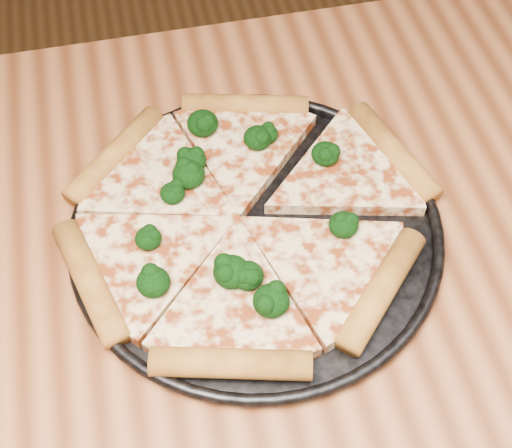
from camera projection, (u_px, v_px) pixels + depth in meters
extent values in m
cube|color=#9C5730|center=(156.00, 389.00, 0.62)|extent=(1.20, 0.90, 0.04)
cube|color=brown|center=(463.00, 201.00, 1.22)|extent=(0.06, 0.06, 0.71)
cylinder|color=black|center=(256.00, 232.00, 0.69)|extent=(0.35, 0.35, 0.01)
torus|color=black|center=(256.00, 228.00, 0.69)|extent=(0.36, 0.36, 0.01)
cylinder|color=#BF7E2F|center=(393.00, 152.00, 0.73)|extent=(0.06, 0.14, 0.03)
cylinder|color=#BF7E2F|center=(245.00, 106.00, 0.77)|extent=(0.14, 0.06, 0.03)
cylinder|color=#BF7E2F|center=(115.00, 155.00, 0.73)|extent=(0.11, 0.12, 0.03)
cylinder|color=#BF7E2F|center=(90.00, 282.00, 0.64)|extent=(0.06, 0.14, 0.03)
cylinder|color=#BF7E2F|center=(231.00, 364.00, 0.60)|extent=(0.14, 0.06, 0.03)
cylinder|color=#BF7E2F|center=(381.00, 290.00, 0.64)|extent=(0.11, 0.12, 0.03)
ellipsoid|color=black|center=(344.00, 225.00, 0.67)|extent=(0.03, 0.03, 0.02)
ellipsoid|color=black|center=(267.00, 134.00, 0.74)|extent=(0.02, 0.02, 0.02)
ellipsoid|color=black|center=(258.00, 138.00, 0.73)|extent=(0.03, 0.03, 0.02)
ellipsoid|color=black|center=(189.00, 174.00, 0.70)|extent=(0.03, 0.03, 0.02)
ellipsoid|color=black|center=(153.00, 282.00, 0.63)|extent=(0.03, 0.03, 0.02)
ellipsoid|color=black|center=(172.00, 193.00, 0.69)|extent=(0.02, 0.02, 0.02)
ellipsoid|color=black|center=(232.00, 272.00, 0.63)|extent=(0.03, 0.03, 0.03)
ellipsoid|color=black|center=(148.00, 238.00, 0.66)|extent=(0.02, 0.02, 0.02)
ellipsoid|color=black|center=(248.00, 276.00, 0.63)|extent=(0.03, 0.03, 0.02)
ellipsoid|color=black|center=(203.00, 123.00, 0.74)|extent=(0.03, 0.03, 0.02)
ellipsoid|color=black|center=(271.00, 301.00, 0.62)|extent=(0.03, 0.03, 0.02)
ellipsoid|color=black|center=(325.00, 154.00, 0.72)|extent=(0.03, 0.03, 0.02)
ellipsoid|color=black|center=(191.00, 161.00, 0.71)|extent=(0.03, 0.03, 0.02)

